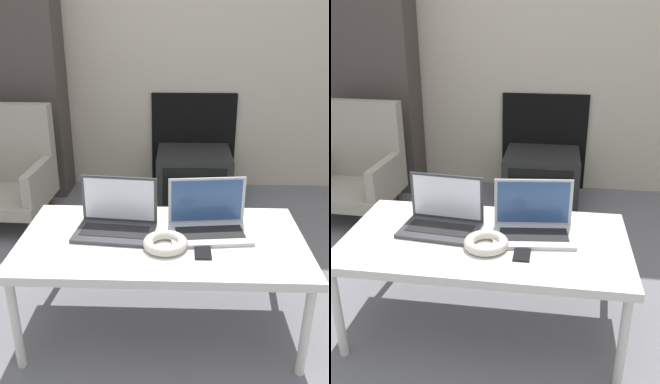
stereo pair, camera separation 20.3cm
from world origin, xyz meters
The scene contains 10 objects.
ground_plane centered at (0.00, 0.00, 0.00)m, with size 14.00×14.00×0.00m, color slate.
wall_back centered at (0.00, 2.03, 1.29)m, with size 7.00×0.08×2.60m.
table centered at (0.00, 0.25, 0.41)m, with size 1.19×0.63×0.45m.
laptop_left centered at (-0.20, 0.32, 0.50)m, with size 0.35×0.24×0.22m.
laptop_right centered at (0.20, 0.32, 0.50)m, with size 0.36×0.24×0.22m.
headphones centered at (0.02, 0.17, 0.47)m, with size 0.18×0.18×0.04m.
phone centered at (0.17, 0.14, 0.45)m, with size 0.07×0.13×0.01m.
tv centered at (0.18, 1.73, 0.18)m, with size 0.55×0.51×0.36m.
armchair centered at (-1.09, 1.35, 0.34)m, with size 0.60×0.58×0.76m.
bookshelf centered at (-1.22, 1.83, 0.86)m, with size 0.84×0.32×1.71m.
Camera 2 is at (0.27, -1.30, 1.31)m, focal length 40.00 mm.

